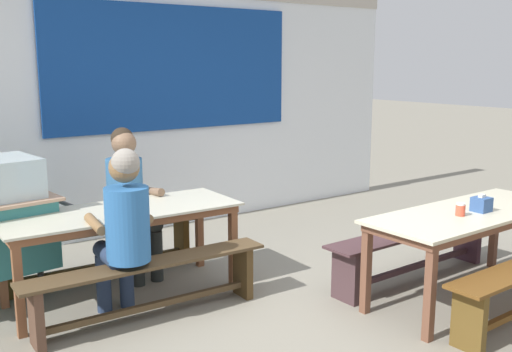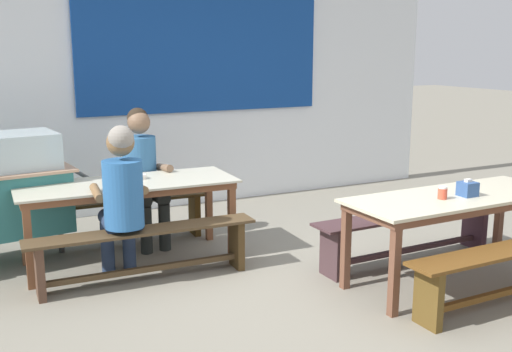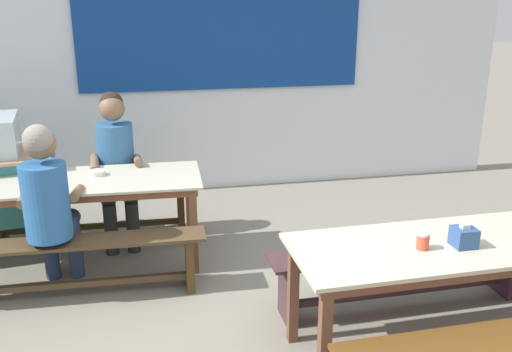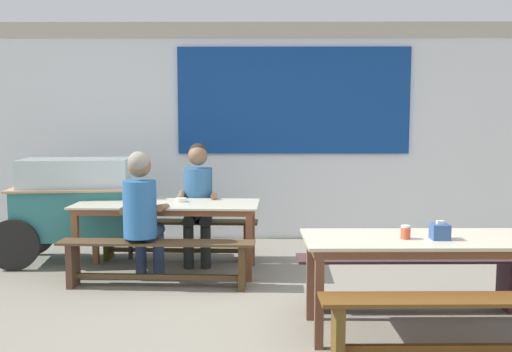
% 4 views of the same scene
% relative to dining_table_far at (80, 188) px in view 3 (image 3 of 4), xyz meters
% --- Properties ---
extents(ground_plane, '(40.00, 40.00, 0.00)m').
position_rel_dining_table_far_xyz_m(ground_plane, '(1.00, -1.14, -0.65)').
color(ground_plane, gray).
extents(backdrop_wall, '(7.15, 0.23, 2.80)m').
position_rel_dining_table_far_xyz_m(backdrop_wall, '(1.01, 1.71, 0.82)').
color(backdrop_wall, white).
rests_on(backdrop_wall, ground_plane).
extents(dining_table_far, '(1.89, 0.78, 0.72)m').
position_rel_dining_table_far_xyz_m(dining_table_far, '(0.00, 0.00, 0.00)').
color(dining_table_far, beige).
rests_on(dining_table_far, ground_plane).
extents(dining_table_near, '(1.87, 0.73, 0.72)m').
position_rel_dining_table_far_xyz_m(dining_table_near, '(2.21, -1.63, -0.00)').
color(dining_table_near, beige).
rests_on(dining_table_near, ground_plane).
extents(bench_far_back, '(1.82, 0.32, 0.44)m').
position_rel_dining_table_far_xyz_m(bench_far_back, '(0.02, 0.53, -0.36)').
color(bench_far_back, '#4A3819').
rests_on(bench_far_back, ground_plane).
extents(bench_far_front, '(1.86, 0.32, 0.44)m').
position_rel_dining_table_far_xyz_m(bench_far_front, '(-0.02, -0.53, -0.36)').
color(bench_far_front, '#4C3A24').
rests_on(bench_far_front, ground_plane).
extents(bench_near_back, '(1.88, 0.34, 0.44)m').
position_rel_dining_table_far_xyz_m(bench_near_back, '(2.20, -1.10, -0.36)').
color(bench_near_back, '#432C2F').
rests_on(bench_near_back, ground_plane).
extents(person_left_back_turned, '(0.44, 0.54, 1.29)m').
position_rel_dining_table_far_xyz_m(person_left_back_turned, '(-0.16, -0.46, 0.08)').
color(person_left_back_turned, navy).
rests_on(person_left_back_turned, ground_plane).
extents(person_center_facing, '(0.44, 0.58, 1.31)m').
position_rel_dining_table_far_xyz_m(person_center_facing, '(0.27, 0.45, 0.09)').
color(person_center_facing, '#242927').
rests_on(person_center_facing, ground_plane).
extents(tissue_box, '(0.13, 0.12, 0.14)m').
position_rel_dining_table_far_xyz_m(tissue_box, '(2.25, -1.70, 0.13)').
color(tissue_box, '#30518B').
rests_on(tissue_box, dining_table_near).
extents(condiment_jar, '(0.07, 0.07, 0.10)m').
position_rel_dining_table_far_xyz_m(condiment_jar, '(2.01, -1.68, 0.12)').
color(condiment_jar, '#D74D34').
rests_on(condiment_jar, dining_table_near).
extents(soup_bowl, '(0.12, 0.12, 0.04)m').
position_rel_dining_table_far_xyz_m(soup_bowl, '(0.13, 0.08, 0.09)').
color(soup_bowl, silver).
rests_on(soup_bowl, dining_table_far).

